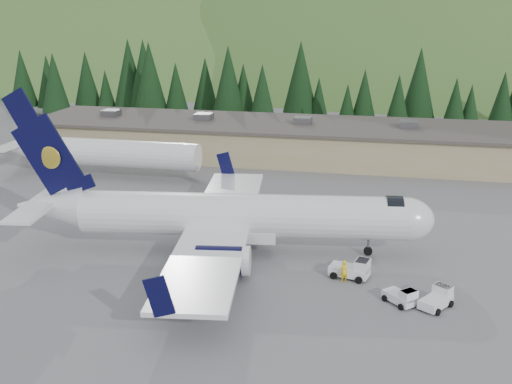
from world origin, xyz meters
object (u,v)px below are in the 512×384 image
object	(u,v)px
airliner	(230,217)
terminal_building	(269,139)
baggage_tug_a	(353,269)
ramp_worker	(344,271)
baggage_tug_c	(438,298)
second_airliner	(96,152)
baggage_tug_b	(402,297)

from	to	relation	value
airliner	terminal_building	bearing A→B (deg)	87.82
baggage_tug_a	terminal_building	xyz separation A→B (m)	(-15.39, 41.75, 1.85)
terminal_building	ramp_worker	distance (m)	45.15
baggage_tug_a	baggage_tug_c	bearing A→B (deg)	-18.85
airliner	second_airliner	distance (m)	32.53
second_airliner	baggage_tug_b	world-z (taller)	second_airliner
baggage_tug_a	baggage_tug_c	world-z (taller)	baggage_tug_a
baggage_tug_b	baggage_tug_c	bearing A→B (deg)	50.01
airliner	ramp_worker	world-z (taller)	airliner
terminal_building	second_airliner	bearing A→B (deg)	-141.22
ramp_worker	baggage_tug_c	bearing A→B (deg)	117.35
second_airliner	terminal_building	world-z (taller)	second_airliner
ramp_worker	baggage_tug_a	bearing A→B (deg)	-167.27
ramp_worker	baggage_tug_b	bearing A→B (deg)	105.32
second_airliner	baggage_tug_a	bearing A→B (deg)	-36.11
baggage_tug_c	terminal_building	size ratio (longest dim) A/B	0.04
baggage_tug_b	airliner	bearing A→B (deg)	-160.92
airliner	baggage_tug_a	size ratio (longest dim) A/B	10.92
airliner	ramp_worker	size ratio (longest dim) A/B	20.35
baggage_tug_a	second_airliner	bearing A→B (deg)	155.98
airliner	baggage_tug_c	world-z (taller)	airliner
terminal_building	ramp_worker	bearing A→B (deg)	-70.98
terminal_building	ramp_worker	size ratio (longest dim) A/B	37.81
baggage_tug_c	airliner	bearing A→B (deg)	100.37
baggage_tug_b	baggage_tug_c	world-z (taller)	baggage_tug_c
second_airliner	baggage_tug_c	xyz separation A→B (m)	(41.91, -29.71, -2.64)
baggage_tug_b	baggage_tug_a	bearing A→B (deg)	179.59
baggage_tug_a	ramp_worker	distance (m)	1.14
second_airliner	baggage_tug_a	size ratio (longest dim) A/B	7.86
baggage_tug_b	ramp_worker	size ratio (longest dim) A/B	1.50
airliner	second_airliner	xyz separation A→B (m)	(-23.82, 22.16, -0.05)
second_airliner	ramp_worker	bearing A→B (deg)	-37.59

